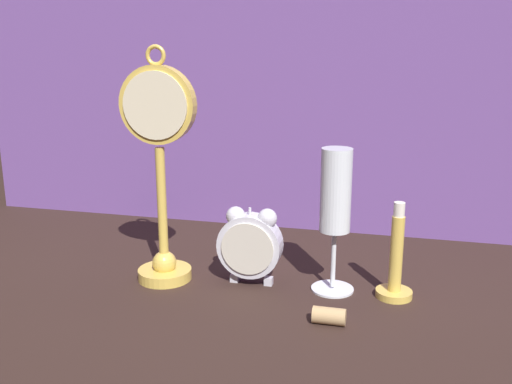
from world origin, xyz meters
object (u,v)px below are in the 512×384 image
brass_candlestick (396,267)px  wine_cork (329,316)px  alarm_clock_twin_bell (251,242)px  pocket_watch_on_stand (160,171)px  champagne_flute (335,202)px

brass_candlestick → wine_cork: 0.13m
alarm_clock_twin_bell → brass_candlestick: (0.21, 0.00, -0.02)m
pocket_watch_on_stand → wine_cork: 0.32m
wine_cork → champagne_flute: bearing=94.4°
champagne_flute → brass_candlestick: champagne_flute is taller
wine_cork → alarm_clock_twin_bell: bearing=142.3°
pocket_watch_on_stand → champagne_flute: 0.26m
alarm_clock_twin_bell → brass_candlestick: brass_candlestick is taller
alarm_clock_twin_bell → wine_cork: (0.13, -0.10, -0.05)m
brass_candlestick → wine_cork: (-0.08, -0.10, -0.03)m
pocket_watch_on_stand → brass_candlestick: size_ratio=2.50×
pocket_watch_on_stand → brass_candlestick: bearing=3.4°
alarm_clock_twin_bell → champagne_flute: size_ratio=0.56×
brass_candlestick → pocket_watch_on_stand: bearing=-176.6°
pocket_watch_on_stand → alarm_clock_twin_bell: size_ratio=2.95×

